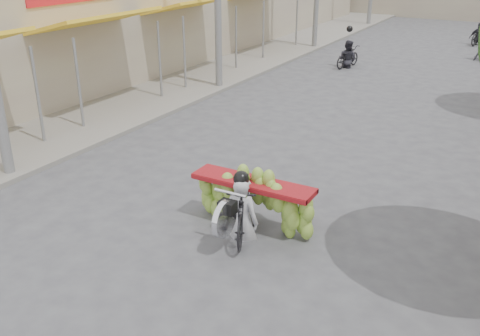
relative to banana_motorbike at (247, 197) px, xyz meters
name	(u,v)px	position (x,y,z in m)	size (l,w,h in m)	color
ground	(96,335)	(-0.43, -3.44, -0.71)	(120.00, 120.00, 0.00)	#4F4F53
sidewalk_left	(224,66)	(-7.43, 11.56, -0.65)	(4.00, 60.00, 0.12)	gray
banana_motorbike	(247,197)	(0.00, 0.00, 0.00)	(2.30, 1.90, 2.14)	black
bg_motorbike_a	(348,49)	(-2.99, 14.21, 0.04)	(0.87, 1.63, 1.95)	black
bg_motorbike_c	(480,29)	(1.11, 22.61, 0.07)	(1.07, 1.84, 1.95)	black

